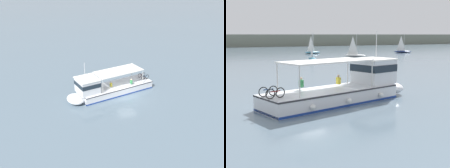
% 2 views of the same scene
% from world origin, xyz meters
% --- Properties ---
extents(ground_plane, '(400.00, 400.00, 0.00)m').
position_xyz_m(ground_plane, '(0.00, 0.00, 0.00)').
color(ground_plane, slate).
extents(ferry_main, '(13.07, 6.23, 5.32)m').
position_xyz_m(ferry_main, '(2.64, -1.54, 1.01)').
color(ferry_main, silver).
rests_on(ferry_main, ground).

